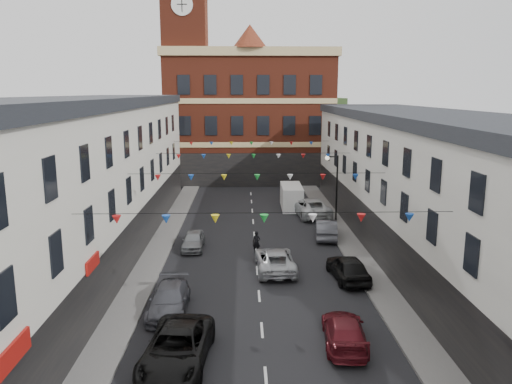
{
  "coord_description": "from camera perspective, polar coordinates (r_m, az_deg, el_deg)",
  "views": [
    {
      "loc": [
        -0.86,
        -25.76,
        11.06
      ],
      "look_at": [
        0.02,
        7.26,
        4.39
      ],
      "focal_mm": 35.0,
      "sensor_mm": 36.0,
      "label": 1
    }
  ],
  "objects": [
    {
      "name": "ground",
      "position": [
        28.05,
        0.37,
        -11.81
      ],
      "size": [
        160.0,
        160.0,
        0.0
      ],
      "primitive_type": "plane",
      "color": "black",
      "rests_on": "ground"
    },
    {
      "name": "pavement_left",
      "position": [
        30.47,
        -13.05,
        -10.03
      ],
      "size": [
        1.8,
        64.0,
        0.15
      ],
      "primitive_type": "cube",
      "color": "#605E5B",
      "rests_on": "ground"
    },
    {
      "name": "pavement_right",
      "position": [
        30.85,
        13.35,
        -9.77
      ],
      "size": [
        1.8,
        64.0,
        0.15
      ],
      "primitive_type": "cube",
      "color": "#605E5B",
      "rests_on": "ground"
    },
    {
      "name": "terrace_left",
      "position": [
        29.47,
        -23.25,
        -0.7
      ],
      "size": [
        8.4,
        56.0,
        10.7
      ],
      "color": "silver",
      "rests_on": "ground"
    },
    {
      "name": "terrace_right",
      "position": [
        30.24,
        23.23,
        -1.38
      ],
      "size": [
        8.4,
        56.0,
        9.7
      ],
      "color": "silver",
      "rests_on": "ground"
    },
    {
      "name": "civic_building",
      "position": [
        63.78,
        -0.75,
        8.79
      ],
      "size": [
        20.6,
        13.3,
        18.5
      ],
      "color": "maroon",
      "rests_on": "ground"
    },
    {
      "name": "clock_tower",
      "position": [
        61.25,
        -8.01,
        14.94
      ],
      "size": [
        5.6,
        5.6,
        30.0
      ],
      "color": "maroon",
      "rests_on": "ground"
    },
    {
      "name": "distant_hill",
      "position": [
        88.03,
        -3.59,
        7.45
      ],
      "size": [
        40.0,
        14.0,
        10.0
      ],
      "primitive_type": "cube",
      "color": "#2B4922",
      "rests_on": "ground"
    },
    {
      "name": "street_lamp",
      "position": [
        41.08,
        8.9,
        1.25
      ],
      "size": [
        1.1,
        0.36,
        6.0
      ],
      "color": "black",
      "rests_on": "ground"
    },
    {
      "name": "car_left_c",
      "position": [
        21.61,
        -9.03,
        -17.2
      ],
      "size": [
        2.97,
        5.68,
        1.53
      ],
      "primitive_type": "imported",
      "rotation": [
        0.0,
        0.0,
        -0.08
      ],
      "color": "black",
      "rests_on": "ground"
    },
    {
      "name": "car_left_d",
      "position": [
        26.28,
        -9.92,
        -12.05
      ],
      "size": [
        1.92,
        4.66,
        1.35
      ],
      "primitive_type": "imported",
      "rotation": [
        0.0,
        0.0,
        0.01
      ],
      "color": "#484A51",
      "rests_on": "ground"
    },
    {
      "name": "car_left_e",
      "position": [
        36.02,
        -7.18,
        -5.5
      ],
      "size": [
        1.52,
        3.74,
        1.27
      ],
      "primitive_type": "imported",
      "rotation": [
        0.0,
        0.0,
        -0.0
      ],
      "color": "gray",
      "rests_on": "ground"
    },
    {
      "name": "car_right_c",
      "position": [
        23.26,
        10.06,
        -15.39
      ],
      "size": [
        2.19,
        4.58,
        1.29
      ],
      "primitive_type": "imported",
      "rotation": [
        0.0,
        0.0,
        3.05
      ],
      "color": "#5C121A",
      "rests_on": "ground"
    },
    {
      "name": "car_right_d",
      "position": [
        30.53,
        10.47,
        -8.51
      ],
      "size": [
        2.22,
        4.6,
        1.51
      ],
      "primitive_type": "imported",
      "rotation": [
        0.0,
        0.0,
        3.24
      ],
      "color": "black",
      "rests_on": "ground"
    },
    {
      "name": "car_right_e",
      "position": [
        38.71,
        8.01,
        -4.17
      ],
      "size": [
        2.08,
        4.6,
        1.46
      ],
      "primitive_type": "imported",
      "rotation": [
        0.0,
        0.0,
        3.02
      ],
      "color": "#505158",
      "rests_on": "ground"
    },
    {
      "name": "car_right_f",
      "position": [
        45.32,
        6.27,
        -1.71
      ],
      "size": [
        3.43,
        6.21,
        1.65
      ],
      "primitive_type": "imported",
      "rotation": [
        0.0,
        0.0,
        3.26
      ],
      "color": "silver",
      "rests_on": "ground"
    },
    {
      "name": "moving_car",
      "position": [
        31.54,
        2.19,
        -7.76
      ],
      "size": [
        2.56,
        5.18,
        1.41
      ],
      "primitive_type": "imported",
      "rotation": [
        0.0,
        0.0,
        3.18
      ],
      "color": "#B9BBC1",
      "rests_on": "ground"
    },
    {
      "name": "white_van",
      "position": [
        48.13,
        4.07,
        -0.55
      ],
      "size": [
        2.03,
        5.04,
        2.21
      ],
      "primitive_type": "cube",
      "rotation": [
        0.0,
        0.0,
        -0.02
      ],
      "color": "white",
      "rests_on": "ground"
    },
    {
      "name": "pedestrian",
      "position": [
        34.82,
        0.05,
        -5.77
      ],
      "size": [
        0.64,
        0.52,
        1.54
      ],
      "primitive_type": "imported",
      "rotation": [
        0.0,
        0.0,
        -0.29
      ],
      "color": "black",
      "rests_on": "ground"
    }
  ]
}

